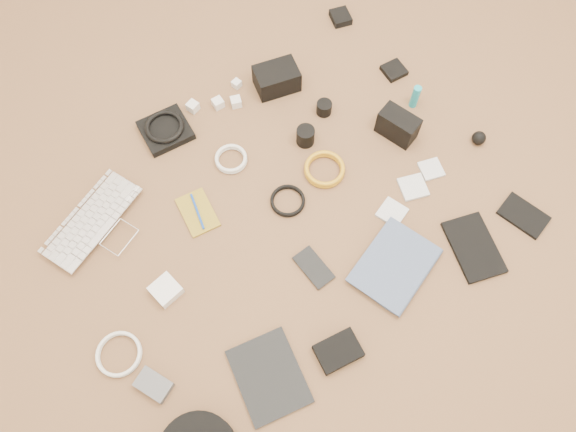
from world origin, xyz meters
TOP-DOWN VIEW (x-y plane):
  - laptop at (-0.46, 0.32)m, footprint 0.39×0.33m
  - headphone_pouch at (-0.11, 0.50)m, footprint 0.18×0.17m
  - headphones at (-0.11, 0.50)m, footprint 0.15×0.15m
  - charger_a at (0.02, 0.52)m, footprint 0.04×0.04m
  - charger_b at (0.09, 0.47)m, footprint 0.04×0.04m
  - charger_c at (0.19, 0.50)m, footprint 0.03×0.03m
  - charger_d at (0.14, 0.44)m, footprint 0.05×0.05m
  - dslr_camera at (0.30, 0.41)m, footprint 0.17×0.14m
  - lens_pouch at (0.67, 0.50)m, footprint 0.09×0.09m
  - notebook_olive at (-0.20, 0.19)m, footprint 0.12×0.16m
  - pen_blue at (-0.20, 0.19)m, footprint 0.05×0.12m
  - cable_white_a at (-0.01, 0.27)m, footprint 0.14×0.14m
  - lens_a at (0.23, 0.17)m, footprint 0.08×0.08m
  - lens_b at (0.35, 0.22)m, footprint 0.07×0.07m
  - card_reader at (0.65, 0.20)m, footprint 0.08×0.08m
  - power_brick at (-0.42, 0.04)m, footprint 0.08×0.08m
  - cable_white_b at (-0.63, -0.03)m, footprint 0.14×0.14m
  - cable_black at (0.04, 0.04)m, footprint 0.13×0.13m
  - cable_yellow at (0.20, 0.05)m, footprint 0.16×0.16m
  - flash at (0.48, 0.01)m, footprint 0.10×0.14m
  - lens_cleaner at (0.61, 0.05)m, footprint 0.03×0.03m
  - battery_charger at (-0.60, -0.16)m, footprint 0.09×0.11m
  - tablet at (-0.34, -0.34)m, footprint 0.23×0.26m
  - phone at (-0.04, -0.18)m, footprint 0.07×0.13m
  - filter_case_left at (0.27, -0.20)m, footprint 0.10×0.10m
  - filter_case_mid at (0.38, -0.18)m, footprint 0.11×0.11m
  - filter_case_right at (0.47, -0.17)m, footprint 0.09×0.09m
  - air_blower at (0.67, -0.19)m, footprint 0.06×0.06m
  - drive_case at (-0.15, -0.41)m, footprint 0.14×0.11m
  - paperback at (0.17, -0.42)m, footprint 0.29×0.24m
  - notebook_black_a at (0.38, -0.44)m, footprint 0.19×0.24m
  - notebook_black_b at (0.57, -0.47)m, footprint 0.12×0.16m

SIDE VIEW (x-z plane):
  - notebook_olive at x=-0.20m, z-range 0.00..0.01m
  - filter_case_right at x=0.47m, z-range 0.00..0.01m
  - phone at x=-0.04m, z-range 0.00..0.01m
  - cable_black at x=0.04m, z-range 0.00..0.01m
  - tablet at x=-0.34m, z-range 0.00..0.01m
  - filter_case_left at x=0.27m, z-range 0.00..0.01m
  - cable_white_b at x=-0.63m, z-range 0.00..0.01m
  - filter_case_mid at x=0.38m, z-range 0.00..0.01m
  - notebook_black_b at x=0.57m, z-range 0.00..0.01m
  - cable_white_a at x=-0.01m, z-range 0.00..0.01m
  - notebook_black_a at x=0.38m, z-range 0.00..0.01m
  - cable_yellow at x=0.20m, z-range 0.00..0.01m
  - card_reader at x=0.65m, z-range 0.00..0.02m
  - pen_blue at x=-0.20m, z-range 0.01..0.02m
  - paperback at x=0.17m, z-range 0.00..0.02m
  - charger_c at x=0.19m, z-range 0.00..0.03m
  - laptop at x=-0.46m, z-range 0.00..0.03m
  - lens_pouch at x=0.67m, z-range 0.00..0.03m
  - battery_charger at x=-0.60m, z-range 0.00..0.03m
  - headphone_pouch at x=-0.11m, z-range 0.00..0.03m
  - drive_case at x=-0.15m, z-range 0.00..0.03m
  - charger_b at x=0.09m, z-range 0.00..0.03m
  - charger_d at x=0.14m, z-range 0.00..0.03m
  - charger_a at x=0.02m, z-range 0.00..0.03m
  - power_brick at x=-0.42m, z-range 0.00..0.03m
  - air_blower at x=0.67m, z-range 0.00..0.05m
  - lens_b at x=0.35m, z-range 0.00..0.05m
  - lens_a at x=0.23m, z-range 0.00..0.06m
  - headphones at x=-0.11m, z-range 0.03..0.04m
  - dslr_camera at x=0.30m, z-range 0.00..0.08m
  - lens_cleaner at x=0.61m, z-range 0.00..0.09m
  - flash at x=0.48m, z-range 0.00..0.10m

